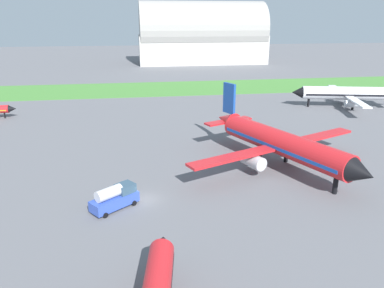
# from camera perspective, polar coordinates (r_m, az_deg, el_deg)

# --- Properties ---
(ground_plane) EXTENTS (600.00, 600.00, 0.00)m
(ground_plane) POSITION_cam_1_polar(r_m,az_deg,el_deg) (52.89, -7.24, -8.47)
(ground_plane) COLOR slate
(grass_taxiway_strip) EXTENTS (360.00, 28.00, 0.08)m
(grass_taxiway_strip) POSITION_cam_1_polar(r_m,az_deg,el_deg) (133.72, -8.45, 8.32)
(grass_taxiway_strip) COLOR #478438
(grass_taxiway_strip) RESTS_ON ground_plane
(airplane_midfield_jet) EXTENTS (33.02, 32.84, 12.35)m
(airplane_midfield_jet) POSITION_cam_1_polar(r_m,az_deg,el_deg) (63.23, 13.24, 0.20)
(airplane_midfield_jet) COLOR red
(airplane_midfield_jet) RESTS_ON ground_plane
(airplane_parked_jet_far) EXTENTS (30.51, 30.90, 11.04)m
(airplane_parked_jet_far) POSITION_cam_1_polar(r_m,az_deg,el_deg) (113.30, 22.74, 7.19)
(airplane_parked_jet_far) COLOR white
(airplane_parked_jet_far) RESTS_ON ground_plane
(fuel_truck_near_gate) EXTENTS (6.62, 5.85, 3.29)m
(fuel_truck_near_gate) POSITION_cam_1_polar(r_m,az_deg,el_deg) (50.65, -11.75, -8.03)
(fuel_truck_near_gate) COLOR #334FB2
(fuel_truck_near_gate) RESTS_ON ground_plane
(hangar_distant) EXTENTS (68.11, 29.41, 32.35)m
(hangar_distant) POSITION_cam_1_polar(r_m,az_deg,el_deg) (210.38, 1.49, 16.26)
(hangar_distant) COLOR #BCB7B2
(hangar_distant) RESTS_ON ground_plane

